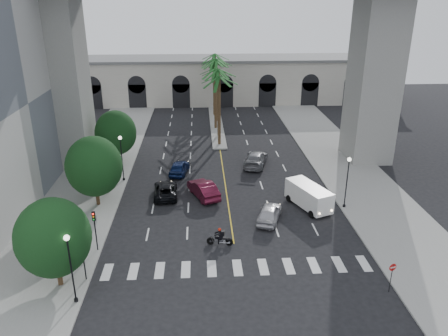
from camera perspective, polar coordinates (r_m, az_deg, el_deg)
ground at (r=35.92m, az=1.57°, el=-11.53°), size 140.00×140.00×0.00m
sidewalk_left at (r=50.53m, az=-17.13°, el=-2.12°), size 8.00×100.00×0.15m
sidewalk_right at (r=52.10m, az=16.82°, el=-1.35°), size 8.00×100.00×0.15m
median at (r=70.73m, az=-0.99°, el=5.68°), size 2.00×24.00×0.20m
pier_building at (r=86.34m, az=-1.49°, el=11.47°), size 71.00×10.50×8.50m
bridge at (r=52.27m, az=3.65°, el=20.42°), size 75.00×13.00×26.00m
palm_a at (r=58.93m, az=-0.64°, el=11.40°), size 3.20×3.20×10.30m
palm_b at (r=62.82m, az=-0.72°, el=12.30°), size 3.20×3.20×10.60m
palm_c at (r=66.83m, az=-1.14°, el=12.47°), size 3.20×3.20×10.10m
palm_d at (r=70.68m, az=-0.99°, el=13.59°), size 3.20×3.20×10.90m
palm_e at (r=74.69m, az=-1.31°, el=13.67°), size 3.20×3.20×10.40m
palm_f at (r=78.62m, az=-1.20°, el=14.29°), size 3.20×3.20×10.70m
street_tree_near at (r=32.81m, az=-21.41°, el=-8.47°), size 5.20×5.20×6.89m
street_tree_mid at (r=44.03m, az=-16.61°, el=0.21°), size 5.44×5.44×7.21m
street_tree_far at (r=55.23m, az=-13.96°, el=4.48°), size 5.04×5.04×6.68m
lamp_post_left_near at (r=31.12m, az=-19.42°, el=-11.65°), size 0.40×0.40×5.35m
lamp_post_left_far at (r=49.55m, az=-13.23°, el=1.73°), size 0.40×0.40×5.35m
lamp_post_right at (r=43.67m, az=15.80°, el=-1.29°), size 0.40×0.40×5.35m
traffic_signal_near at (r=33.49m, az=-17.99°, el=-10.35°), size 0.25×0.18×3.65m
traffic_signal_far at (r=36.83m, az=-16.54°, el=-7.07°), size 0.25×0.18×3.65m
motorcycle_rider at (r=37.05m, az=-0.44°, el=-9.05°), size 2.23×0.64×1.62m
car_a at (r=41.00m, az=5.96°, el=-5.86°), size 3.25×4.91×1.55m
car_b at (r=45.47m, az=-2.71°, el=-2.76°), size 3.60×5.49×1.71m
car_c at (r=46.00m, az=-7.65°, el=-2.85°), size 2.57×5.16×1.40m
car_d at (r=53.84m, az=4.16°, el=1.22°), size 3.92×6.34×1.71m
car_e at (r=51.50m, az=-5.86°, el=0.08°), size 2.61×4.79×1.55m
cargo_van at (r=43.74m, az=11.02°, el=-3.58°), size 3.93×5.78×2.31m
pedestrian_a at (r=41.62m, az=-21.91°, el=-6.66°), size 0.71×0.56×1.71m
pedestrian_b at (r=39.16m, az=-18.47°, el=-7.96°), size 1.05×0.94×1.78m
do_not_enter_sign at (r=33.39m, az=21.10°, el=-12.52°), size 0.56×0.20×2.37m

